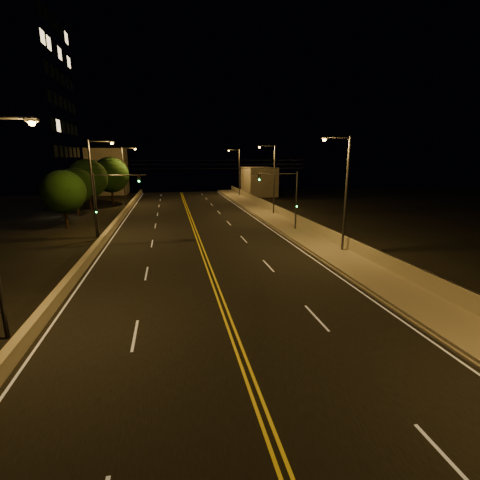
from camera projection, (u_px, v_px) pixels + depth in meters
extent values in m
cube|color=black|center=(209.00, 267.00, 26.06)|extent=(18.00, 120.00, 0.02)
cube|color=gray|center=(342.00, 258.00, 28.10)|extent=(3.60, 120.00, 0.30)
cube|color=gray|center=(320.00, 260.00, 27.76)|extent=(0.14, 120.00, 0.15)
cube|color=#9F9784|center=(361.00, 249.00, 28.27)|extent=(0.30, 120.00, 1.00)
cube|color=#9F9784|center=(78.00, 270.00, 24.22)|extent=(0.45, 120.00, 0.75)
cube|color=gray|center=(259.00, 181.00, 75.57)|extent=(6.00, 10.00, 6.03)
cube|color=gray|center=(108.00, 171.00, 77.86)|extent=(8.00, 8.00, 10.01)
cylinder|color=black|center=(361.00, 243.00, 28.15)|extent=(0.06, 120.00, 0.06)
cube|color=silver|center=(87.00, 275.00, 24.40)|extent=(0.12, 116.00, 0.00)
cube|color=silver|center=(316.00, 261.00, 27.71)|extent=(0.12, 116.00, 0.00)
cube|color=gold|center=(207.00, 267.00, 26.03)|extent=(0.12, 116.00, 0.00)
cube|color=gold|center=(211.00, 267.00, 26.08)|extent=(0.12, 116.00, 0.00)
cube|color=silver|center=(135.00, 335.00, 16.13)|extent=(0.12, 3.00, 0.00)
cube|color=silver|center=(146.00, 273.00, 24.71)|extent=(0.12, 3.00, 0.00)
cube|color=silver|center=(152.00, 243.00, 33.30)|extent=(0.12, 3.00, 0.00)
cube|color=silver|center=(155.00, 226.00, 41.88)|extent=(0.12, 3.00, 0.00)
cube|color=silver|center=(158.00, 214.00, 50.46)|extent=(0.12, 3.00, 0.00)
cube|color=silver|center=(159.00, 206.00, 59.05)|extent=(0.12, 3.00, 0.00)
cube|color=silver|center=(160.00, 200.00, 67.63)|extent=(0.12, 3.00, 0.00)
cube|color=silver|center=(161.00, 195.00, 76.21)|extent=(0.12, 3.00, 0.00)
cube|color=silver|center=(453.00, 466.00, 9.28)|extent=(0.12, 3.00, 0.00)
cube|color=silver|center=(316.00, 318.00, 17.86)|extent=(0.12, 3.00, 0.00)
cube|color=silver|center=(268.00, 266.00, 26.44)|extent=(0.12, 3.00, 0.00)
cube|color=silver|center=(244.00, 239.00, 35.03)|extent=(0.12, 3.00, 0.00)
cube|color=silver|center=(229.00, 223.00, 43.61)|extent=(0.12, 3.00, 0.00)
cube|color=silver|center=(219.00, 212.00, 52.19)|extent=(0.12, 3.00, 0.00)
cube|color=silver|center=(212.00, 205.00, 60.78)|extent=(0.12, 3.00, 0.00)
cube|color=silver|center=(206.00, 199.00, 69.36)|extent=(0.12, 3.00, 0.00)
cube|color=silver|center=(202.00, 194.00, 77.94)|extent=(0.12, 3.00, 0.00)
cylinder|color=#2D2D33|center=(346.00, 197.00, 28.97)|extent=(0.20, 0.20, 9.76)
cylinder|color=#2D2D33|center=(337.00, 137.00, 27.66)|extent=(2.20, 0.12, 0.12)
cube|color=#2D2D33|center=(324.00, 138.00, 27.47)|extent=(0.50, 0.25, 0.14)
sphere|color=#FF9E2D|center=(324.00, 140.00, 27.49)|extent=(0.28, 0.28, 0.28)
cylinder|color=#2D2D33|center=(274.00, 181.00, 48.54)|extent=(0.20, 0.20, 9.76)
cylinder|color=#2D2D33|center=(267.00, 146.00, 47.24)|extent=(2.20, 0.12, 0.12)
cube|color=#2D2D33|center=(259.00, 146.00, 47.04)|extent=(0.50, 0.25, 0.14)
sphere|color=#FF9E2D|center=(259.00, 147.00, 47.06)|extent=(0.28, 0.28, 0.28)
cylinder|color=#2D2D33|center=(239.00, 173.00, 72.27)|extent=(0.20, 0.20, 9.76)
cylinder|color=#2D2D33|center=(234.00, 150.00, 70.96)|extent=(2.20, 0.12, 0.12)
cube|color=#2D2D33|center=(229.00, 150.00, 70.77)|extent=(0.50, 0.25, 0.14)
sphere|color=#FF9E2D|center=(229.00, 151.00, 70.79)|extent=(0.28, 0.28, 0.28)
cylinder|color=#2D2D33|center=(1.00, 118.00, 13.92)|extent=(2.20, 0.12, 0.12)
cube|color=#2D2D33|center=(32.00, 120.00, 14.14)|extent=(0.50, 0.25, 0.14)
sphere|color=#FF9E2D|center=(32.00, 123.00, 14.17)|extent=(0.28, 0.28, 0.28)
cylinder|color=#2D2D33|center=(93.00, 190.00, 34.89)|extent=(0.20, 0.20, 9.76)
cylinder|color=#2D2D33|center=(100.00, 141.00, 34.01)|extent=(2.20, 0.12, 0.12)
cube|color=#2D2D33|center=(112.00, 142.00, 34.24)|extent=(0.50, 0.25, 0.14)
sphere|color=#FF9E2D|center=(112.00, 143.00, 34.26)|extent=(0.28, 0.28, 0.28)
cylinder|color=#2D2D33|center=(124.00, 177.00, 59.31)|extent=(0.20, 0.20, 9.76)
cylinder|color=#2D2D33|center=(128.00, 148.00, 58.43)|extent=(2.20, 0.12, 0.12)
cube|color=#2D2D33|center=(135.00, 149.00, 58.66)|extent=(0.50, 0.25, 0.14)
sphere|color=#FF9E2D|center=(135.00, 149.00, 58.68)|extent=(0.28, 0.28, 0.28)
cylinder|color=#2D2D33|center=(296.00, 202.00, 38.20)|extent=(0.18, 0.18, 6.56)
cylinder|color=#2D2D33|center=(275.00, 174.00, 37.01)|extent=(5.00, 0.10, 0.10)
cube|color=black|center=(259.00, 177.00, 36.75)|extent=(0.28, 0.18, 0.80)
sphere|color=#19FF4C|center=(259.00, 180.00, 36.71)|extent=(0.14, 0.14, 0.14)
cube|color=black|center=(297.00, 205.00, 38.12)|extent=(0.22, 0.14, 0.55)
cylinder|color=#2D2D33|center=(96.00, 207.00, 34.20)|extent=(0.18, 0.18, 6.56)
cylinder|color=#2D2D33|center=(120.00, 175.00, 33.97)|extent=(5.00, 0.10, 0.10)
cube|color=black|center=(139.00, 179.00, 34.39)|extent=(0.28, 0.18, 0.80)
sphere|color=#19FF4C|center=(139.00, 181.00, 34.34)|extent=(0.14, 0.14, 0.14)
cube|color=black|center=(96.00, 210.00, 34.12)|extent=(0.22, 0.14, 0.55)
cylinder|color=black|center=(196.00, 169.00, 33.50)|extent=(22.00, 0.03, 0.03)
cylinder|color=black|center=(196.00, 164.00, 33.41)|extent=(22.00, 0.03, 0.03)
cylinder|color=black|center=(196.00, 160.00, 33.32)|extent=(22.00, 0.03, 0.03)
cylinder|color=black|center=(66.00, 218.00, 40.49)|extent=(0.36, 0.36, 2.34)
sphere|color=black|center=(63.00, 192.00, 39.78)|extent=(4.93, 4.93, 4.93)
cylinder|color=black|center=(78.00, 208.00, 49.04)|extent=(0.36, 0.36, 2.34)
sphere|color=black|center=(76.00, 186.00, 48.34)|extent=(4.94, 4.94, 4.94)
cylinder|color=black|center=(90.00, 202.00, 53.62)|extent=(0.36, 0.36, 2.75)
sphere|color=black|center=(88.00, 178.00, 52.79)|extent=(5.80, 5.80, 5.80)
cylinder|color=black|center=(113.00, 197.00, 60.27)|extent=(0.36, 0.36, 2.86)
sphere|color=black|center=(111.00, 175.00, 59.40)|extent=(6.04, 6.04, 6.04)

